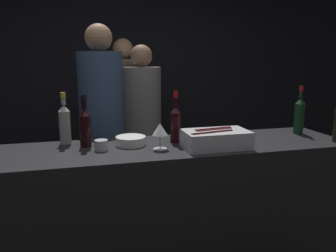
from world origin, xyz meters
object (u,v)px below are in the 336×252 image
at_px(bowl_white, 131,141).
at_px(wine_glass, 160,130).
at_px(person_grey_polo, 142,124).
at_px(red_wine_bottle_black_foil, 85,125).
at_px(person_blond_tee, 102,127).
at_px(candle_votive, 101,145).
at_px(red_wine_bottle_burgundy, 299,114).
at_px(person_in_hoodie, 125,113).
at_px(rose_wine_bottle, 65,122).
at_px(ice_bin_with_bottles, 215,138).
at_px(red_wine_bottle_tall, 176,122).

height_order(bowl_white, wine_glass, wine_glass).
xyz_separation_m(wine_glass, person_grey_polo, (0.12, 1.27, -0.21)).
distance_m(red_wine_bottle_black_foil, person_blond_tee, 0.62).
relative_size(candle_votive, person_blond_tee, 0.04).
distance_m(bowl_white, person_blond_tee, 0.65).
distance_m(bowl_white, candle_votive, 0.20).
height_order(red_wine_bottle_burgundy, person_in_hoodie, person_in_hoodie).
bearing_deg(rose_wine_bottle, ice_bin_with_bottles, -20.34).
bearing_deg(person_in_hoodie, bowl_white, -18.45).
bearing_deg(person_blond_tee, red_wine_bottle_tall, -24.57).
bearing_deg(bowl_white, candle_votive, -158.03).
bearing_deg(red_wine_bottle_tall, candle_votive, -171.21).
bearing_deg(red_wine_bottle_tall, ice_bin_with_bottles, -42.91).
height_order(wine_glass, rose_wine_bottle, rose_wine_bottle).
bearing_deg(candle_votive, ice_bin_with_bottles, -9.34).
relative_size(wine_glass, candle_votive, 2.00).
bearing_deg(candle_votive, person_grey_polo, 69.03).
bearing_deg(wine_glass, candle_votive, 169.46).
distance_m(ice_bin_with_bottles, red_wine_bottle_black_foil, 0.81).
bearing_deg(wine_glass, ice_bin_with_bottles, -8.10).
relative_size(ice_bin_with_bottles, bowl_white, 2.11).
relative_size(red_wine_bottle_black_foil, rose_wine_bottle, 0.97).
distance_m(ice_bin_with_bottles, wine_glass, 0.35).
xyz_separation_m(rose_wine_bottle, person_grey_polo, (0.68, 0.99, -0.23)).
height_order(wine_glass, red_wine_bottle_black_foil, red_wine_bottle_black_foil).
height_order(bowl_white, person_in_hoodie, person_in_hoodie).
bearing_deg(person_grey_polo, rose_wine_bottle, -46.63).
relative_size(red_wine_bottle_black_foil, red_wine_bottle_burgundy, 0.92).
xyz_separation_m(ice_bin_with_bottles, person_grey_polo, (-0.22, 1.32, -0.15)).
relative_size(bowl_white, candle_votive, 2.37).
height_order(person_in_hoodie, person_blond_tee, person_blond_tee).
xyz_separation_m(red_wine_bottle_tall, person_blond_tee, (-0.44, 0.63, -0.14)).
bearing_deg(ice_bin_with_bottles, red_wine_bottle_tall, 137.09).
height_order(candle_votive, red_wine_bottle_burgundy, red_wine_bottle_burgundy).
relative_size(ice_bin_with_bottles, wine_glass, 2.50).
relative_size(rose_wine_bottle, red_wine_bottle_tall, 0.98).
bearing_deg(red_wine_bottle_burgundy, person_grey_polo, 131.05).
distance_m(red_wine_bottle_burgundy, person_in_hoodie, 1.84).
relative_size(wine_glass, person_blond_tee, 0.09).
bearing_deg(red_wine_bottle_tall, bowl_white, 179.74).
bearing_deg(bowl_white, person_blond_tee, 102.69).
distance_m(bowl_white, rose_wine_bottle, 0.44).
xyz_separation_m(candle_votive, red_wine_bottle_tall, (0.48, 0.07, 0.10)).
height_order(red_wine_bottle_black_foil, red_wine_bottle_burgundy, red_wine_bottle_burgundy).
distance_m(bowl_white, wine_glass, 0.23).
bearing_deg(red_wine_bottle_tall, wine_glass, -134.45).
relative_size(ice_bin_with_bottles, candle_votive, 5.00).
xyz_separation_m(ice_bin_with_bottles, bowl_white, (-0.50, 0.19, -0.03)).
height_order(red_wine_bottle_tall, person_grey_polo, person_grey_polo).
bearing_deg(red_wine_bottle_black_foil, wine_glass, -22.61).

